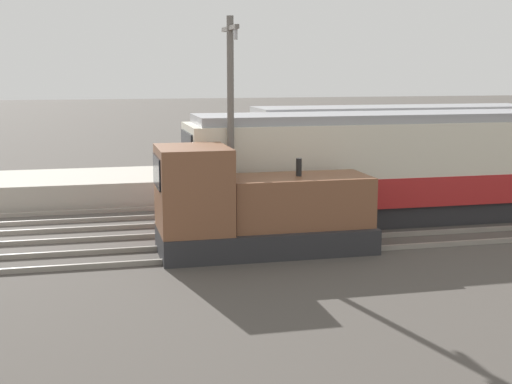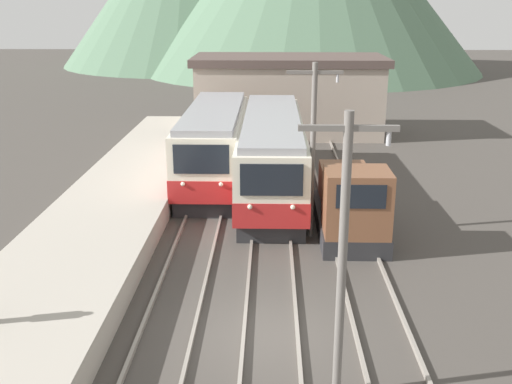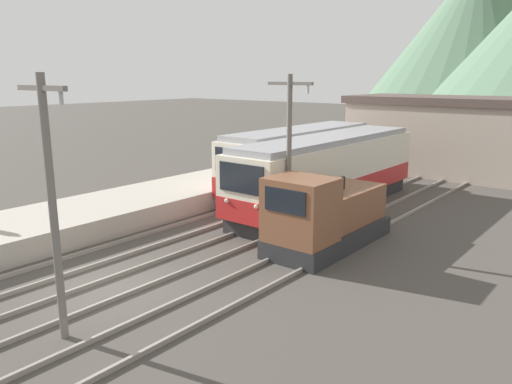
% 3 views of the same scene
% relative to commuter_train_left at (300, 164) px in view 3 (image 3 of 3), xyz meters
% --- Properties ---
extents(ground_plane, '(200.00, 200.00, 0.00)m').
position_rel_commuter_train_left_xyz_m(ground_plane, '(2.60, -14.36, -1.71)').
color(ground_plane, '#47423D').
extents(platform_left, '(4.50, 54.00, 0.93)m').
position_rel_commuter_train_left_xyz_m(platform_left, '(-3.65, -14.36, -1.25)').
color(platform_left, '#ADA599').
rests_on(platform_left, ground).
extents(track_left, '(1.54, 60.00, 0.14)m').
position_rel_commuter_train_left_xyz_m(track_left, '(0.00, -14.36, -1.64)').
color(track_left, gray).
rests_on(track_left, ground).
extents(track_center, '(1.54, 60.00, 0.14)m').
position_rel_commuter_train_left_xyz_m(track_center, '(2.80, -14.36, -1.64)').
color(track_center, gray).
rests_on(track_center, ground).
extents(track_right, '(1.54, 60.00, 0.14)m').
position_rel_commuter_train_left_xyz_m(track_right, '(5.80, -14.36, -1.64)').
color(track_right, gray).
rests_on(track_right, ground).
extents(commuter_train_left, '(2.84, 11.27, 3.68)m').
position_rel_commuter_train_left_xyz_m(commuter_train_left, '(0.00, 0.00, 0.00)').
color(commuter_train_left, '#28282B').
rests_on(commuter_train_left, ground).
extents(commuter_train_center, '(2.84, 13.30, 3.63)m').
position_rel_commuter_train_left_xyz_m(commuter_train_center, '(2.80, -1.66, -0.02)').
color(commuter_train_center, '#28282B').
rests_on(commuter_train_center, ground).
extents(shunting_locomotive, '(2.40, 6.00, 3.00)m').
position_rel_commuter_train_left_xyz_m(shunting_locomotive, '(5.80, -6.82, -0.50)').
color(shunting_locomotive, '#28282B').
rests_on(shunting_locomotive, ground).
extents(catenary_mast_near, '(2.00, 0.20, 6.55)m').
position_rel_commuter_train_left_xyz_m(catenary_mast_near, '(4.31, -16.88, 1.88)').
color(catenary_mast_near, slate).
rests_on(catenary_mast_near, ground).
extents(catenary_mast_mid, '(2.00, 0.20, 6.55)m').
position_rel_commuter_train_left_xyz_m(catenary_mast_mid, '(4.31, -7.17, 1.88)').
color(catenary_mast_mid, slate).
rests_on(catenary_mast_mid, ground).
extents(station_building, '(12.60, 6.30, 5.15)m').
position_rel_commuter_train_left_xyz_m(station_building, '(3.93, 11.64, 0.89)').
color(station_building, '#AD9E8E').
rests_on(station_building, ground).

